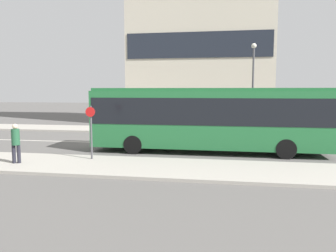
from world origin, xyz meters
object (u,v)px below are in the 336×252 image
(bus_stop_sign, at_px, (91,128))
(pedestrian_near_stop, at_px, (16,141))
(city_bus, at_px, (208,116))
(parked_car_0, at_px, (331,130))
(street_lamp, at_px, (253,78))

(bus_stop_sign, bearing_deg, pedestrian_near_stop, -154.82)
(city_bus, bearing_deg, bus_stop_sign, -151.17)
(parked_car_0, height_order, street_lamp, street_lamp)
(bus_stop_sign, bearing_deg, street_lamp, 52.58)
(city_bus, distance_m, pedestrian_near_stop, 9.24)
(pedestrian_near_stop, xyz_separation_m, bus_stop_sign, (2.86, 1.34, 0.46))
(parked_car_0, distance_m, pedestrian_near_stop, 18.61)
(pedestrian_near_stop, height_order, bus_stop_sign, bus_stop_sign)
(bus_stop_sign, relative_size, street_lamp, 0.38)
(parked_car_0, xyz_separation_m, pedestrian_near_stop, (-15.70, -9.98, 0.45))
(city_bus, bearing_deg, parked_car_0, 31.14)
(bus_stop_sign, distance_m, street_lamp, 13.36)
(parked_car_0, xyz_separation_m, street_lamp, (-4.87, 1.78, 3.44))
(bus_stop_sign, bearing_deg, city_bus, 32.52)
(city_bus, height_order, parked_car_0, city_bus)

